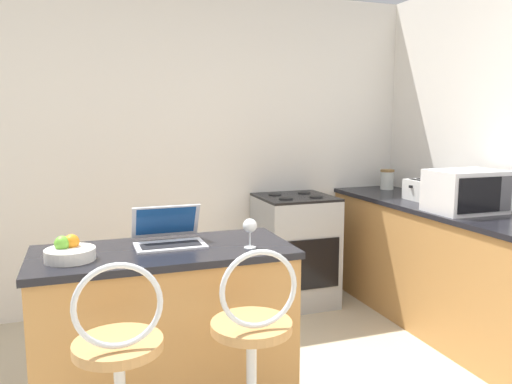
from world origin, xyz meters
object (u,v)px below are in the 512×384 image
at_px(microwave, 466,191).
at_px(storage_jar, 387,179).
at_px(bar_stool_far, 253,374).
at_px(laptop, 168,234).
at_px(fruit_bowl, 69,251).
at_px(toaster, 421,190).
at_px(stove_range, 295,250).
at_px(wine_glass_tall, 250,227).

height_order(microwave, storage_jar, microwave).
bearing_deg(bar_stool_far, laptop, 109.00).
bearing_deg(fruit_bowl, bar_stool_far, -36.52).
distance_m(toaster, stove_range, 1.14).
height_order(bar_stool_far, fruit_bowl, bar_stool_far).
bearing_deg(stove_range, wine_glass_tall, -121.41).
xyz_separation_m(bar_stool_far, storage_jar, (1.99, 2.02, 0.51)).
relative_size(storage_jar, fruit_bowl, 0.80).
distance_m(toaster, storage_jar, 0.63).
relative_size(fruit_bowl, wine_glass_tall, 1.50).
distance_m(microwave, fruit_bowl, 2.58).
distance_m(storage_jar, wine_glass_tall, 2.43).
distance_m(toaster, fruit_bowl, 2.74).
xyz_separation_m(toaster, stove_range, (-0.85, 0.52, -0.54)).
distance_m(microwave, toaster, 0.54).
bearing_deg(bar_stool_far, wine_glass_tall, 72.61).
xyz_separation_m(bar_stool_far, microwave, (1.85, 0.87, 0.56)).
height_order(laptop, storage_jar, laptop).
distance_m(bar_stool_far, wine_glass_tall, 0.70).
xyz_separation_m(bar_stool_far, stove_range, (1.04, 1.92, -0.04)).
relative_size(microwave, storage_jar, 2.69).
xyz_separation_m(laptop, storage_jar, (2.22, 1.35, 0.04)).
bearing_deg(fruit_bowl, stove_range, 38.74).
xyz_separation_m(laptop, microwave, (2.08, 0.20, 0.10)).
relative_size(toaster, wine_glass_tall, 1.67).
xyz_separation_m(microwave, fruit_bowl, (-2.55, -0.35, -0.11)).
bearing_deg(fruit_bowl, wine_glass_tall, -5.16).
distance_m(laptop, stove_range, 1.86).
distance_m(toaster, wine_glass_tall, 2.00).
distance_m(bar_stool_far, stove_range, 2.18).
bearing_deg(toaster, microwave, -94.80).
distance_m(bar_stool_far, toaster, 2.40).
bearing_deg(laptop, toaster, 19.09).
relative_size(laptop, fruit_bowl, 1.56).
bearing_deg(stove_range, microwave, -52.51).
bearing_deg(microwave, stove_range, 127.49).
distance_m(microwave, storage_jar, 1.16).
xyz_separation_m(laptop, wine_glass_tall, (0.37, -0.22, 0.06)).
bearing_deg(microwave, toaster, 85.20).
relative_size(laptop, wine_glass_tall, 2.33).
relative_size(bar_stool_far, stove_range, 1.14).
xyz_separation_m(laptop, fruit_bowl, (-0.47, -0.14, -0.01)).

